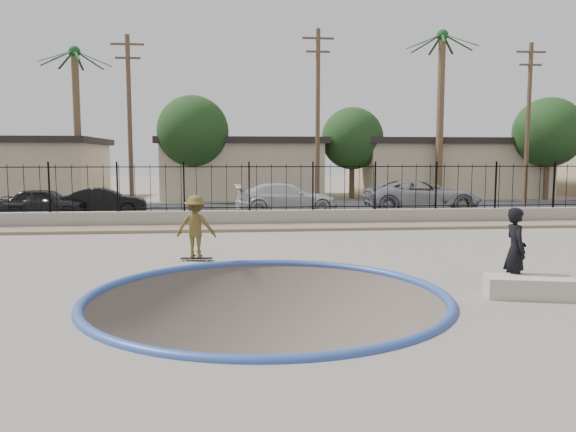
% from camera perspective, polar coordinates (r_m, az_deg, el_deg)
% --- Properties ---
extents(ground, '(120.00, 120.00, 2.20)m').
position_cam_1_polar(ground, '(23.84, -4.04, -3.11)').
color(ground, slate).
rests_on(ground, ground).
extents(bowl_pit, '(6.84, 6.84, 1.80)m').
position_cam_1_polar(bowl_pit, '(10.88, -2.12, -8.25)').
color(bowl_pit, '#473E36').
rests_on(bowl_pit, ground).
extents(coping_ring, '(7.04, 7.04, 0.20)m').
position_cam_1_polar(coping_ring, '(10.88, -2.12, -8.25)').
color(coping_ring, '#2E4B97').
rests_on(coping_ring, ground).
extents(rock_strip, '(42.00, 1.60, 0.11)m').
position_cam_1_polar(rock_strip, '(20.90, -3.85, -1.20)').
color(rock_strip, '#867057').
rests_on(rock_strip, ground).
extents(retaining_wall, '(42.00, 0.45, 0.60)m').
position_cam_1_polar(retaining_wall, '(21.96, -3.94, -0.21)').
color(retaining_wall, gray).
rests_on(retaining_wall, ground).
extents(fence, '(40.00, 0.04, 1.80)m').
position_cam_1_polar(fence, '(21.87, -3.97, 2.92)').
color(fence, black).
rests_on(fence, retaining_wall).
extents(street, '(90.00, 8.00, 0.04)m').
position_cam_1_polar(street, '(28.66, -4.34, 0.68)').
color(street, black).
rests_on(street, ground).
extents(house_west, '(11.60, 8.60, 3.90)m').
position_cam_1_polar(house_west, '(40.65, -26.42, 4.41)').
color(house_west, tan).
rests_on(house_west, ground).
extents(house_center, '(10.60, 8.60, 3.90)m').
position_cam_1_polar(house_center, '(38.04, -4.70, 4.95)').
color(house_center, tan).
rests_on(house_center, ground).
extents(house_east, '(12.60, 8.60, 3.90)m').
position_cam_1_polar(house_east, '(40.75, 15.46, 4.82)').
color(house_east, tan).
rests_on(house_east, ground).
extents(palm_mid, '(2.30, 2.30, 9.30)m').
position_cam_1_polar(palm_mid, '(36.95, -20.75, 11.87)').
color(palm_mid, brown).
rests_on(palm_mid, ground).
extents(palm_right, '(2.30, 2.30, 10.30)m').
position_cam_1_polar(palm_right, '(36.13, 15.30, 13.21)').
color(palm_right, brown).
rests_on(palm_right, ground).
extents(utility_pole_left, '(1.70, 0.24, 9.00)m').
position_cam_1_polar(utility_pole_left, '(31.06, -15.80, 9.54)').
color(utility_pole_left, '#473323').
rests_on(utility_pole_left, ground).
extents(utility_pole_mid, '(1.70, 0.24, 9.50)m').
position_cam_1_polar(utility_pole_mid, '(30.96, 3.04, 10.23)').
color(utility_pole_mid, '#473323').
rests_on(utility_pole_mid, ground).
extents(utility_pole_right, '(1.70, 0.24, 9.00)m').
position_cam_1_polar(utility_pole_right, '(34.82, 23.20, 8.88)').
color(utility_pole_right, '#473323').
rests_on(utility_pole_right, ground).
extents(street_tree_left, '(4.32, 4.32, 6.36)m').
position_cam_1_polar(street_tree_left, '(34.64, -9.65, 8.44)').
color(street_tree_left, '#473323').
rests_on(street_tree_left, ground).
extents(street_tree_mid, '(3.96, 3.96, 5.83)m').
position_cam_1_polar(street_tree_mid, '(36.35, 6.55, 7.82)').
color(street_tree_mid, '#473323').
rests_on(street_tree_mid, ground).
extents(street_tree_right, '(4.32, 4.32, 6.36)m').
position_cam_1_polar(street_tree_right, '(38.88, 24.94, 7.70)').
color(street_tree_right, '#473323').
rests_on(street_tree_right, ground).
extents(skater, '(1.13, 0.78, 1.60)m').
position_cam_1_polar(skater, '(14.68, -9.34, -1.42)').
color(skater, olive).
rests_on(skater, ground).
extents(skateboard, '(0.82, 0.25, 0.07)m').
position_cam_1_polar(skateboard, '(14.79, -9.29, -4.27)').
color(skateboard, black).
rests_on(skateboard, ground).
extents(videographer, '(0.46, 0.65, 1.69)m').
position_cam_1_polar(videographer, '(11.99, 22.11, -3.23)').
color(videographer, black).
rests_on(videographer, ground).
extents(concrete_ledge, '(1.72, 1.06, 0.40)m').
position_cam_1_polar(concrete_ledge, '(11.77, 23.30, -6.65)').
color(concrete_ledge, '#AEAA9B').
rests_on(concrete_ledge, ground).
extents(car_a, '(3.84, 1.73, 1.28)m').
position_cam_1_polar(car_a, '(27.00, -23.43, 1.27)').
color(car_a, black).
rests_on(car_a, street).
extents(car_b, '(3.85, 1.67, 1.23)m').
position_cam_1_polar(car_b, '(26.90, -18.16, 1.40)').
color(car_b, black).
rests_on(car_b, street).
extents(car_c, '(4.92, 2.11, 1.41)m').
position_cam_1_polar(car_c, '(26.47, -0.15, 1.83)').
color(car_c, silver).
rests_on(car_c, street).
extents(car_d, '(5.63, 2.70, 1.55)m').
position_cam_1_polar(car_d, '(28.14, 13.48, 2.05)').
color(car_d, '#92939A').
rests_on(car_d, street).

